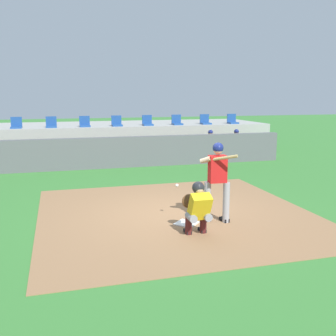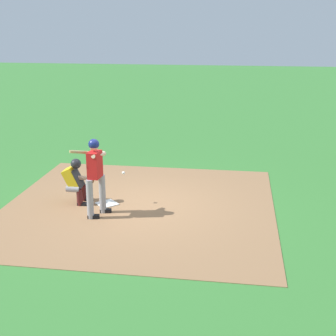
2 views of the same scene
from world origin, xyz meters
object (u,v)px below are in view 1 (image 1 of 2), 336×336
dugout_player_1 (237,143)px  dugout_player_0 (211,144)px  batter_at_plate (217,177)px  stadium_seat_2 (51,124)px  stadium_seat_5 (148,123)px  stadium_seat_6 (177,122)px  stadium_seat_8 (232,121)px  home_plate (186,223)px  stadium_seat_3 (85,124)px  stadium_seat_1 (16,125)px  catcher_crouched (197,207)px  stadium_seat_4 (117,123)px  stadium_seat_7 (205,121)px

dugout_player_1 → dugout_player_0: bearing=180.0°
batter_at_plate → stadium_seat_2: stadium_seat_2 is taller
batter_at_plate → stadium_seat_5: bearing=85.8°
batter_at_plate → stadium_seat_5: size_ratio=3.76×
stadium_seat_6 → stadium_seat_8: same height
batter_at_plate → stadium_seat_2: (-3.58, 10.21, 0.50)m
home_plate → stadium_seat_8: (5.78, 10.18, 1.51)m
dugout_player_1 → stadium_seat_3: (-6.55, 2.03, 0.86)m
batter_at_plate → dugout_player_1: bearing=61.6°
stadium_seat_3 → dugout_player_1: bearing=-17.3°
stadium_seat_5 → stadium_seat_6: (1.44, 0.00, 0.00)m
stadium_seat_1 → stadium_seat_6: bearing=0.0°
stadium_seat_3 → stadium_seat_6: bearing=0.0°
dugout_player_1 → stadium_seat_8: (0.67, 2.03, 0.86)m
batter_at_plate → stadium_seat_6: 10.46m
catcher_crouched → stadium_seat_2: (-2.88, 10.90, 0.93)m
dugout_player_0 → stadium_seat_4: stadium_seat_4 is taller
stadium_seat_2 → stadium_seat_5: (4.33, 0.00, 0.00)m
dugout_player_1 → stadium_seat_5: size_ratio=2.71×
batter_at_plate → stadium_seat_3: bearing=101.8°
home_plate → batter_at_plate: bearing=-2.8°
catcher_crouched → stadium_seat_7: bearing=68.3°
batter_at_plate → stadium_seat_2: size_ratio=3.76×
stadium_seat_2 → stadium_seat_4: 2.89m
dugout_player_1 → stadium_seat_3: 6.91m
stadium_seat_5 → catcher_crouched: bearing=-97.6°
stadium_seat_1 → dugout_player_0: bearing=-14.0°
stadium_seat_4 → stadium_seat_6: size_ratio=1.00×
stadium_seat_2 → dugout_player_0: bearing=-16.8°
stadium_seat_3 → stadium_seat_8: (7.22, 0.00, 0.00)m
stadium_seat_6 → stadium_seat_8: 2.89m
stadium_seat_6 → stadium_seat_7: 1.44m
stadium_seat_6 → home_plate: bearing=-105.8°
stadium_seat_1 → stadium_seat_7: (8.67, 0.00, 0.00)m
stadium_seat_4 → stadium_seat_2: bearing=180.0°
stadium_seat_1 → stadium_seat_5: size_ratio=1.00×
batter_at_plate → stadium_seat_8: 11.42m
home_plate → catcher_crouched: catcher_crouched is taller
stadium_seat_8 → dugout_player_1: bearing=-108.3°
stadium_seat_5 → stadium_seat_8: (4.33, 0.00, 0.00)m
catcher_crouched → stadium_seat_5: bearing=82.4°
stadium_seat_1 → stadium_seat_4: same height
catcher_crouched → stadium_seat_3: 11.03m
home_plate → stadium_seat_4: bearing=90.0°
catcher_crouched → dugout_player_1: 10.23m
stadium_seat_2 → stadium_seat_8: bearing=0.0°
home_plate → stadium_seat_5: (1.44, 10.18, 1.51)m
dugout_player_1 → stadium_seat_6: stadium_seat_6 is taller
stadium_seat_4 → stadium_seat_8: 5.78m
catcher_crouched → stadium_seat_6: size_ratio=3.11×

